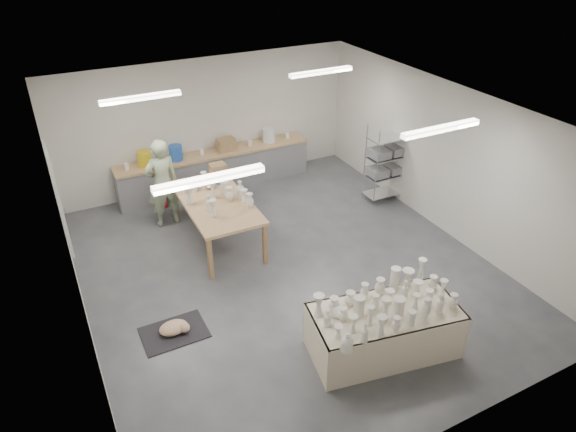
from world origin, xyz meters
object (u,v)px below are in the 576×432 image
drying_table (384,328)px  red_stool (163,205)px  potter (162,183)px  work_table (217,198)px

drying_table → red_stool: (-1.86, 5.33, -0.11)m
red_stool → potter: bearing=-90.0°
work_table → potter: potter is taller
potter → red_stool: size_ratio=4.26×
work_table → potter: bearing=129.1°
drying_table → red_stool: 5.64m
work_table → red_stool: size_ratio=5.45×
drying_table → work_table: work_table is taller
drying_table → potter: 5.41m
work_table → potter: 1.28m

